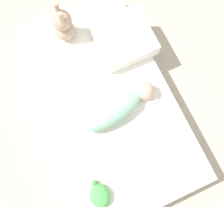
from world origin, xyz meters
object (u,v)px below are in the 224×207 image
at_px(swaddled_baby, 119,107).
at_px(turtle_plush, 99,195).
at_px(pillow, 124,39).
at_px(bunny_plush, 63,26).

height_order(swaddled_baby, turtle_plush, swaddled_baby).
height_order(pillow, turtle_plush, pillow).
relative_size(bunny_plush, turtle_plush, 1.89).
distance_m(pillow, turtle_plush, 1.10).
bearing_deg(turtle_plush, bunny_plush, -11.22).
distance_m(swaddled_baby, turtle_plush, 0.58).
bearing_deg(turtle_plush, pillow, -32.88).
bearing_deg(bunny_plush, pillow, -122.08).
relative_size(swaddled_baby, bunny_plush, 1.69).
xyz_separation_m(pillow, bunny_plush, (0.23, 0.37, 0.08)).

